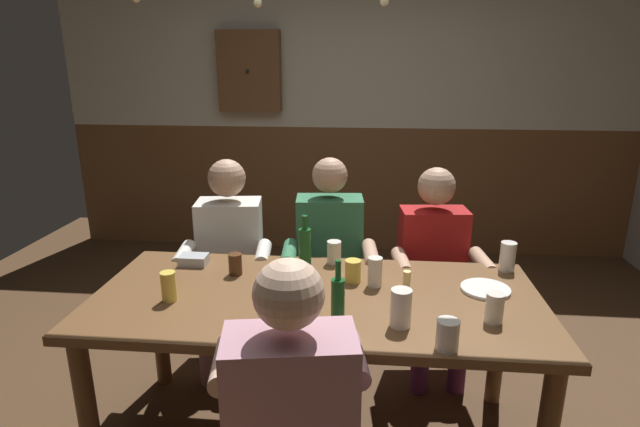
{
  "coord_description": "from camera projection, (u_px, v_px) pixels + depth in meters",
  "views": [
    {
      "loc": [
        0.21,
        -2.23,
        1.77
      ],
      "look_at": [
        0.0,
        -0.02,
        1.09
      ],
      "focal_mm": 28.35,
      "sensor_mm": 36.0,
      "label": 1
    }
  ],
  "objects": [
    {
      "name": "person_3",
      "position": [
        291.0,
        412.0,
        1.63
      ],
      "size": [
        0.58,
        0.58,
        1.24
      ],
      "rotation": [
        0.0,
        0.0,
        0.17
      ],
      "color": "#B78493",
      "rests_on": "ground_plane"
    },
    {
      "name": "wall_dart_cabinet",
      "position": [
        249.0,
        71.0,
        4.5
      ],
      "size": [
        0.56,
        0.15,
        0.7
      ],
      "color": "brown"
    },
    {
      "name": "person_2",
      "position": [
        434.0,
        263.0,
        2.87
      ],
      "size": [
        0.54,
        0.53,
        1.2
      ],
      "rotation": [
        0.0,
        0.0,
        3.24
      ],
      "color": "#AD1919",
      "rests_on": "ground_plane"
    },
    {
      "name": "back_wall_upper",
      "position": [
        347.0,
        62.0,
        4.52
      ],
      "size": [
        5.23,
        0.12,
        1.16
      ],
      "primitive_type": "cube",
      "color": "beige"
    },
    {
      "name": "pint_glass_3",
      "position": [
        495.0,
        308.0,
        2.0
      ],
      "size": [
        0.07,
        0.07,
        0.12
      ],
      "primitive_type": "cylinder",
      "color": "white",
      "rests_on": "dining_table"
    },
    {
      "name": "dining_table",
      "position": [
        316.0,
        315.0,
        2.28
      ],
      "size": [
        2.0,
        0.91,
        0.76
      ],
      "color": "brown",
      "rests_on": "ground_plane"
    },
    {
      "name": "pint_glass_5",
      "position": [
        401.0,
        308.0,
        1.97
      ],
      "size": [
        0.08,
        0.08,
        0.16
      ],
      "primitive_type": "cylinder",
      "color": "white",
      "rests_on": "dining_table"
    },
    {
      "name": "pint_glass_0",
      "position": [
        353.0,
        271.0,
        2.38
      ],
      "size": [
        0.08,
        0.08,
        0.11
      ],
      "primitive_type": "cylinder",
      "color": "#E5C64C",
      "rests_on": "dining_table"
    },
    {
      "name": "pint_glass_2",
      "position": [
        236.0,
        264.0,
        2.46
      ],
      "size": [
        0.07,
        0.07,
        0.11
      ],
      "primitive_type": "cylinder",
      "color": "#4C2D19",
      "rests_on": "dining_table"
    },
    {
      "name": "pint_glass_7",
      "position": [
        169.0,
        287.0,
        2.18
      ],
      "size": [
        0.07,
        0.07,
        0.13
      ],
      "primitive_type": "cylinder",
      "color": "#E5C64C",
      "rests_on": "dining_table"
    },
    {
      "name": "table_candle",
      "position": [
        407.0,
        279.0,
        2.32
      ],
      "size": [
        0.04,
        0.04,
        0.08
      ],
      "primitive_type": "cylinder",
      "color": "#F9E08C",
      "rests_on": "dining_table"
    },
    {
      "name": "ground_plane",
      "position": [
        320.0,
        411.0,
        2.66
      ],
      "size": [
        6.28,
        6.28,
        0.0
      ],
      "primitive_type": "plane",
      "color": "#4C331E"
    },
    {
      "name": "pint_glass_6",
      "position": [
        448.0,
        335.0,
        1.82
      ],
      "size": [
        0.08,
        0.08,
        0.11
      ],
      "primitive_type": "cylinder",
      "color": "white",
      "rests_on": "dining_table"
    },
    {
      "name": "plate_0",
      "position": [
        485.0,
        289.0,
        2.29
      ],
      "size": [
        0.22,
        0.22,
        0.01
      ],
      "primitive_type": "cylinder",
      "color": "white",
      "rests_on": "dining_table"
    },
    {
      "name": "back_wall_wainscot",
      "position": [
        345.0,
        188.0,
        4.86
      ],
      "size": [
        5.23,
        0.12,
        1.18
      ],
      "primitive_type": "cube",
      "color": "brown",
      "rests_on": "ground_plane"
    },
    {
      "name": "person_0",
      "position": [
        229.0,
        253.0,
        2.98
      ],
      "size": [
        0.55,
        0.57,
        1.23
      ],
      "rotation": [
        0.0,
        0.0,
        3.27
      ],
      "color": "silver",
      "rests_on": "ground_plane"
    },
    {
      "name": "person_1",
      "position": [
        329.0,
        256.0,
        2.93
      ],
      "size": [
        0.54,
        0.53,
        1.25
      ],
      "rotation": [
        0.0,
        0.0,
        3.23
      ],
      "color": "#33724C",
      "rests_on": "ground_plane"
    },
    {
      "name": "pint_glass_8",
      "position": [
        375.0,
        272.0,
        2.32
      ],
      "size": [
        0.07,
        0.07,
        0.14
      ],
      "primitive_type": "cylinder",
      "color": "white",
      "rests_on": "dining_table"
    },
    {
      "name": "pint_glass_1",
      "position": [
        508.0,
        257.0,
        2.5
      ],
      "size": [
        0.08,
        0.08,
        0.15
      ],
      "primitive_type": "cylinder",
      "color": "white",
      "rests_on": "dining_table"
    },
    {
      "name": "pint_glass_4",
      "position": [
        334.0,
        252.0,
        2.59
      ],
      "size": [
        0.07,
        0.07,
        0.12
      ],
      "primitive_type": "cylinder",
      "color": "white",
      "rests_on": "dining_table"
    },
    {
      "name": "bottle_1",
      "position": [
        338.0,
        301.0,
        1.96
      ],
      "size": [
        0.05,
        0.05,
        0.28
      ],
      "color": "#195923",
      "rests_on": "dining_table"
    },
    {
      "name": "bottle_0",
      "position": [
        305.0,
        248.0,
        2.48
      ],
      "size": [
        0.06,
        0.06,
        0.29
      ],
      "color": "#195923",
      "rests_on": "dining_table"
    },
    {
      "name": "condiment_caddy",
      "position": [
        194.0,
        260.0,
        2.59
      ],
      "size": [
        0.14,
        0.1,
        0.05
      ],
      "primitive_type": "cube",
      "color": "#B2B7BC",
      "rests_on": "dining_table"
    }
  ]
}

